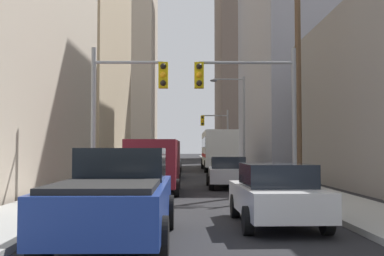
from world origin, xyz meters
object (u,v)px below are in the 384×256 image
at_px(city_bus, 218,149).
at_px(traffic_signal_far_right, 216,129).
at_px(pickup_truck_blue, 117,196).
at_px(sedan_grey, 170,162).
at_px(traffic_signal_near_left, 125,96).
at_px(sedan_silver, 228,172).
at_px(sedan_beige, 166,166).
at_px(traffic_signal_near_right, 251,95).
at_px(cargo_van_maroon, 155,163).
at_px(sedan_white, 276,194).

relative_size(city_bus, traffic_signal_far_right, 1.92).
bearing_deg(traffic_signal_far_right, pickup_truck_blue, -96.65).
height_order(sedan_grey, traffic_signal_near_left, traffic_signal_near_left).
relative_size(city_bus, traffic_signal_near_left, 1.92).
bearing_deg(pickup_truck_blue, sedan_grey, 89.87).
height_order(sedan_silver, sedan_beige, same).
height_order(sedan_silver, traffic_signal_near_right, traffic_signal_near_right).
bearing_deg(sedan_silver, cargo_van_maroon, -141.19).
height_order(pickup_truck_blue, traffic_signal_far_right, traffic_signal_far_right).
bearing_deg(traffic_signal_near_left, traffic_signal_far_right, 79.33).
relative_size(city_bus, sedan_silver, 2.71).
bearing_deg(sedan_white, traffic_signal_near_right, 86.75).
bearing_deg(city_bus, sedan_silver, -92.48).
relative_size(city_bus, sedan_beige, 2.74).
xyz_separation_m(sedan_white, sedan_beige, (-3.50, 19.71, 0.00)).
bearing_deg(sedan_grey, cargo_van_maroon, -90.03).
relative_size(pickup_truck_blue, sedan_grey, 1.27).
distance_m(cargo_van_maroon, sedan_grey, 20.17).
bearing_deg(pickup_truck_blue, sedan_silver, 75.71).
height_order(pickup_truck_blue, traffic_signal_near_right, traffic_signal_near_right).
xyz_separation_m(cargo_van_maroon, traffic_signal_near_right, (3.96, -1.33, 2.77)).
bearing_deg(city_bus, traffic_signal_near_right, -90.55).
bearing_deg(sedan_grey, traffic_signal_near_right, -79.59).
xyz_separation_m(pickup_truck_blue, cargo_van_maroon, (0.06, 10.78, 0.35)).
relative_size(cargo_van_maroon, sedan_grey, 1.24).
relative_size(pickup_truck_blue, cargo_van_maroon, 1.03).
bearing_deg(traffic_signal_near_left, cargo_van_maroon, 50.14).
relative_size(pickup_truck_blue, traffic_signal_near_left, 0.90).
relative_size(city_bus, pickup_truck_blue, 2.13).
distance_m(cargo_van_maroon, traffic_signal_far_right, 29.14).
relative_size(sedan_beige, traffic_signal_near_left, 0.70).
height_order(sedan_silver, sedan_grey, same).
height_order(city_bus, cargo_van_maroon, city_bus).
xyz_separation_m(cargo_van_maroon, traffic_signal_near_left, (-1.11, -1.33, 2.72)).
relative_size(pickup_truck_blue, sedan_silver, 1.27).
height_order(cargo_van_maroon, sedan_silver, cargo_van_maroon).
bearing_deg(city_bus, cargo_van_maroon, -101.20).
bearing_deg(cargo_van_maroon, sedan_white, -67.83).
relative_size(pickup_truck_blue, sedan_white, 1.27).
xyz_separation_m(city_bus, sedan_beige, (-4.14, -10.08, -1.16)).
height_order(cargo_van_maroon, sedan_beige, cargo_van_maroon).
xyz_separation_m(city_bus, traffic_signal_near_right, (-0.21, -22.42, 2.13)).
bearing_deg(traffic_signal_near_left, city_bus, 76.73).
bearing_deg(city_bus, traffic_signal_far_right, 87.26).
bearing_deg(sedan_silver, sedan_grey, 100.92).
bearing_deg(traffic_signal_near_left, sedan_white, -57.71).
bearing_deg(sedan_beige, traffic_signal_near_right, -72.37).
height_order(cargo_van_maroon, sedan_grey, cargo_van_maroon).
distance_m(sedan_grey, traffic_signal_near_right, 22.10).
xyz_separation_m(pickup_truck_blue, traffic_signal_near_left, (-1.05, 9.45, 3.08)).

